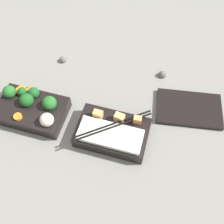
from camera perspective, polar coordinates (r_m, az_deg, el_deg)
ground_plane at (r=0.77m, az=-9.40°, el=-2.77°), size 3.00×3.00×0.00m
bento_tray_vegetable at (r=0.79m, az=-16.97°, el=0.79°), size 0.19×0.13×0.07m
bento_tray_rice at (r=0.72m, az=0.14°, el=-4.18°), size 0.19×0.15×0.07m
bento_lid at (r=0.81m, az=16.41°, el=0.70°), size 0.21×0.15×0.01m
pebble_0 at (r=0.92m, az=-10.65°, el=11.10°), size 0.02×0.02×0.02m
pebble_1 at (r=0.87m, az=10.90°, el=8.00°), size 0.03×0.03×0.03m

